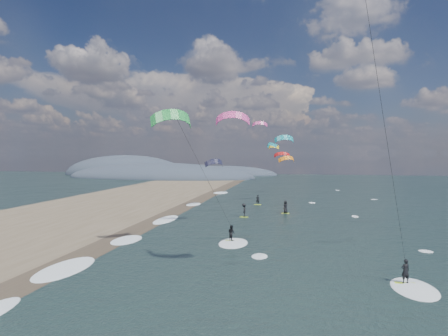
# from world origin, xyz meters

# --- Properties ---
(ground) EXTENTS (260.00, 260.00, 0.00)m
(ground) POSITION_xyz_m (0.00, 0.00, 0.00)
(ground) COLOR black
(ground) RESTS_ON ground
(wet_sand_strip) EXTENTS (3.00, 240.00, 0.00)m
(wet_sand_strip) POSITION_xyz_m (-12.00, 10.00, 0.00)
(wet_sand_strip) COLOR #382D23
(wet_sand_strip) RESTS_ON ground
(coastal_hills) EXTENTS (80.00, 41.00, 15.00)m
(coastal_hills) POSITION_xyz_m (-44.84, 107.86, 0.00)
(coastal_hills) COLOR #3D4756
(coastal_hills) RESTS_ON ground
(kitesurfer_near_a) EXTENTS (7.54, 8.37, 18.74)m
(kitesurfer_near_a) POSITION_xyz_m (8.43, 2.48, 13.98)
(kitesurfer_near_a) COLOR #C8F32B
(kitesurfer_near_a) RESTS_ON ground
(kitesurfer_near_b) EXTENTS (6.84, 8.82, 12.39)m
(kitesurfer_near_b) POSITION_xyz_m (-3.39, 12.34, 7.48)
(kitesurfer_near_b) COLOR #C8F32B
(kitesurfer_near_b) RESTS_ON ground
(far_kitesurfers) EXTENTS (6.26, 12.62, 1.76)m
(far_kitesurfers) POSITION_xyz_m (-0.02, 32.76, 0.87)
(far_kitesurfers) COLOR #C8F32B
(far_kitesurfers) RESTS_ON ground
(bg_kite_field) EXTENTS (13.64, 73.59, 9.59)m
(bg_kite_field) POSITION_xyz_m (-0.93, 58.68, 10.31)
(bg_kite_field) COLOR orange
(bg_kite_field) RESTS_ON ground
(shoreline_surf) EXTENTS (2.40, 79.40, 0.11)m
(shoreline_surf) POSITION_xyz_m (-10.80, 14.75, 0.00)
(shoreline_surf) COLOR white
(shoreline_surf) RESTS_ON ground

